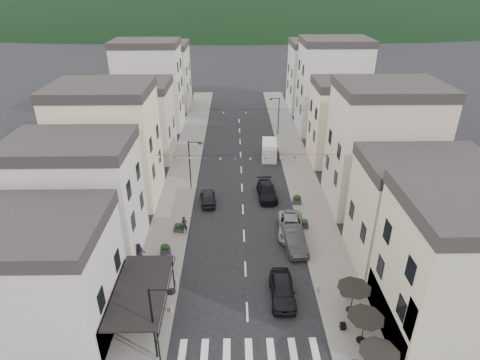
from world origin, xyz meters
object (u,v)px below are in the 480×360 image
at_px(parked_car_e, 208,197).
at_px(delivery_van, 269,149).
at_px(parked_car_a, 282,290).
at_px(parked_car_d, 267,191).
at_px(parked_car_b, 294,239).
at_px(parked_car_c, 291,226).
at_px(pedestrian_b, 140,253).
at_px(pedestrian_a, 184,225).

distance_m(parked_car_e, delivery_van, 14.85).
bearing_deg(parked_car_a, parked_car_d, 90.42).
bearing_deg(parked_car_b, parked_car_c, 84.31).
relative_size(parked_car_e, delivery_van, 0.78).
bearing_deg(parked_car_d, pedestrian_b, -138.92).
height_order(parked_car_c, parked_car_d, parked_car_c).
distance_m(parked_car_b, pedestrian_a, 10.67).
bearing_deg(parked_car_c, pedestrian_a, -174.46).
height_order(parked_car_b, parked_car_e, parked_car_b).
bearing_deg(pedestrian_a, parked_car_c, -7.46).
bearing_deg(delivery_van, parked_car_d, -91.56).
bearing_deg(parked_car_e, parked_car_c, 138.11).
bearing_deg(pedestrian_a, parked_car_a, -53.75).
bearing_deg(parked_car_d, parked_car_a, -93.47).
distance_m(parked_car_d, delivery_van, 11.45).
bearing_deg(pedestrian_b, parked_car_b, 6.78).
bearing_deg(pedestrian_a, pedestrian_b, -134.30).
bearing_deg(parked_car_e, pedestrian_b, 56.75).
xyz_separation_m(parked_car_d, pedestrian_a, (-8.63, -7.27, 0.29)).
distance_m(delivery_van, pedestrian_b, 26.68).
bearing_deg(parked_car_b, delivery_van, 85.99).
bearing_deg(pedestrian_a, parked_car_b, -19.88).
bearing_deg(parked_car_e, pedestrian_a, 65.52).
distance_m(parked_car_c, parked_car_e, 10.38).
bearing_deg(pedestrian_a, parked_car_d, 32.41).
relative_size(parked_car_a, delivery_van, 0.91).
xyz_separation_m(parked_car_e, delivery_van, (7.86, 12.60, 0.50)).
relative_size(parked_car_b, delivery_van, 0.98).
distance_m(parked_car_d, pedestrian_b, 16.84).
bearing_deg(parked_car_a, parked_car_b, 75.38).
xyz_separation_m(delivery_van, pedestrian_b, (-13.19, -23.19, -0.08)).
relative_size(parked_car_c, parked_car_e, 1.35).
bearing_deg(delivery_van, parked_car_b, -83.92).
relative_size(parked_car_a, parked_car_b, 0.93).
height_order(parked_car_a, parked_car_b, parked_car_b).
xyz_separation_m(parked_car_e, pedestrian_a, (-1.96, -6.05, 0.34)).
height_order(parked_car_b, pedestrian_b, pedestrian_b).
xyz_separation_m(parked_car_a, parked_car_b, (1.80, 6.70, 0.03)).
height_order(parked_car_b, pedestrian_a, pedestrian_a).
relative_size(parked_car_b, pedestrian_b, 2.59).
distance_m(parked_car_a, delivery_van, 27.63).
distance_m(pedestrian_a, pedestrian_b, 5.65).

